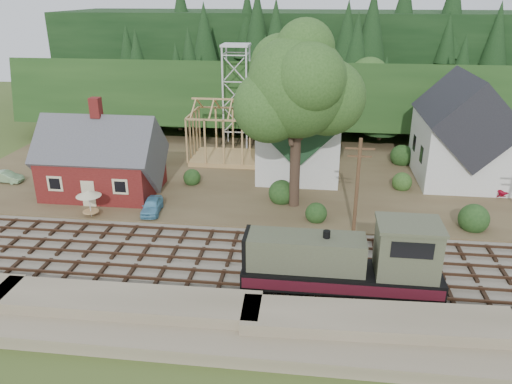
# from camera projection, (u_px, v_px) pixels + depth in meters

# --- Properties ---
(ground) EXTENTS (140.00, 140.00, 0.00)m
(ground) POSITION_uv_depth(u_px,v_px,m) (258.00, 262.00, 35.77)
(ground) COLOR #384C1E
(ground) RESTS_ON ground
(embankment) EXTENTS (64.00, 5.00, 1.60)m
(embankment) POSITION_uv_depth(u_px,v_px,m) (240.00, 338.00, 27.94)
(embankment) COLOR #7F7259
(embankment) RESTS_ON ground
(railroad_bed) EXTENTS (64.00, 11.00, 0.16)m
(railroad_bed) POSITION_uv_depth(u_px,v_px,m) (258.00, 261.00, 35.74)
(railroad_bed) COLOR #726B5B
(railroad_bed) RESTS_ON ground
(village_flat) EXTENTS (64.00, 26.00, 0.30)m
(village_flat) POSITION_uv_depth(u_px,v_px,m) (279.00, 175.00, 52.28)
(village_flat) COLOR brown
(village_flat) RESTS_ON ground
(hillside) EXTENTS (70.00, 28.96, 12.74)m
(hillside) POSITION_uv_depth(u_px,v_px,m) (292.00, 122.00, 74.43)
(hillside) COLOR #1E3F19
(hillside) RESTS_ON ground
(ridge) EXTENTS (80.00, 20.00, 12.00)m
(ridge) POSITION_uv_depth(u_px,v_px,m) (297.00, 100.00, 89.16)
(ridge) COLOR black
(ridge) RESTS_ON ground
(depot) EXTENTS (10.80, 7.41, 9.00)m
(depot) POSITION_uv_depth(u_px,v_px,m) (102.00, 163.00, 46.52)
(depot) COLOR #5A1414
(depot) RESTS_ON village_flat
(church) EXTENTS (8.40, 15.17, 13.00)m
(church) POSITION_uv_depth(u_px,v_px,m) (300.00, 125.00, 51.72)
(church) COLOR silver
(church) RESTS_ON village_flat
(farmhouse) EXTENTS (8.40, 10.80, 10.60)m
(farmhouse) POSITION_uv_depth(u_px,v_px,m) (461.00, 135.00, 49.38)
(farmhouse) COLOR silver
(farmhouse) RESTS_ON village_flat
(timber_frame) EXTENTS (8.20, 6.20, 6.99)m
(timber_frame) POSITION_uv_depth(u_px,v_px,m) (228.00, 134.00, 55.48)
(timber_frame) COLOR tan
(timber_frame) RESTS_ON village_flat
(lattice_tower) EXTENTS (3.20, 3.20, 12.12)m
(lattice_tower) POSITION_uv_depth(u_px,v_px,m) (236.00, 65.00, 58.48)
(lattice_tower) COLOR silver
(lattice_tower) RESTS_ON village_flat
(big_tree) EXTENTS (10.90, 8.40, 14.70)m
(big_tree) POSITION_uv_depth(u_px,v_px,m) (299.00, 94.00, 40.98)
(big_tree) COLOR #38281E
(big_tree) RESTS_ON village_flat
(telegraph_pole_near) EXTENTS (2.20, 0.28, 8.00)m
(telegraph_pole_near) POSITION_uv_depth(u_px,v_px,m) (357.00, 186.00, 38.17)
(telegraph_pole_near) COLOR #4C331E
(telegraph_pole_near) RESTS_ON ground
(locomotive) EXTENTS (12.37, 3.09, 4.94)m
(locomotive) POSITION_uv_depth(u_px,v_px,m) (349.00, 262.00, 31.49)
(locomotive) COLOR black
(locomotive) RESTS_ON railroad_bed
(car_blue) EXTENTS (1.90, 3.85, 1.26)m
(car_blue) POSITION_uv_depth(u_px,v_px,m) (152.00, 206.00, 42.88)
(car_blue) COLOR #5DA6C8
(car_blue) RESTS_ON village_flat
(car_green) EXTENTS (3.49, 1.50, 1.12)m
(car_green) POSITION_uv_depth(u_px,v_px,m) (6.00, 177.00, 49.79)
(car_green) COLOR #80AA76
(car_green) RESTS_ON village_flat
(car_red) EXTENTS (4.97, 4.33, 1.27)m
(car_red) POSITION_uv_depth(u_px,v_px,m) (486.00, 185.00, 47.53)
(car_red) COLOR red
(car_red) RESTS_ON village_flat
(patio_set) EXTENTS (2.09, 2.09, 2.33)m
(patio_set) POSITION_uv_depth(u_px,v_px,m) (89.00, 194.00, 41.69)
(patio_set) COLOR silver
(patio_set) RESTS_ON village_flat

